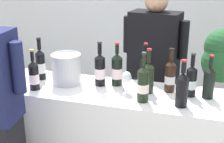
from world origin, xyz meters
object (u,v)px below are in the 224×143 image
object	(u,v)px
wine_bottle_4	(100,70)
wine_bottle_1	(117,70)
wine_bottle_10	(143,84)
person_server	(153,83)
wine_bottle_3	(191,81)
wine_bottle_0	(145,72)
wine_bottle_8	(34,75)
wine_bottle_5	(170,76)
wine_bottle_7	(148,76)
wine_bottle_6	(40,64)
wine_bottle_2	(182,88)
wine_bottle_9	(209,82)
wine_glass	(127,79)
ice_bucket	(66,69)

from	to	relation	value
wine_bottle_4	wine_bottle_1	bearing A→B (deg)	18.93
wine_bottle_10	person_server	world-z (taller)	person_server
wine_bottle_3	person_server	world-z (taller)	person_server
wine_bottle_0	wine_bottle_8	bearing A→B (deg)	-161.00
wine_bottle_5	wine_bottle_4	bearing A→B (deg)	-177.13
wine_bottle_5	wine_bottle_7	size ratio (longest dim) A/B	0.99
wine_bottle_6	wine_bottle_2	bearing A→B (deg)	-9.83
wine_bottle_9	wine_glass	distance (m)	0.58
wine_bottle_2	wine_bottle_10	bearing A→B (deg)	179.33
wine_bottle_3	wine_bottle_6	world-z (taller)	wine_bottle_6
wine_bottle_7	person_server	bearing A→B (deg)	94.72
ice_bucket	wine_bottle_1	bearing A→B (deg)	11.35
wine_bottle_1	wine_bottle_2	world-z (taller)	wine_bottle_1
ice_bucket	wine_glass	bearing A→B (deg)	-5.95
wine_bottle_1	wine_bottle_3	distance (m)	0.56
wine_bottle_5	person_server	distance (m)	0.57
ice_bucket	wine_bottle_0	bearing A→B (deg)	8.42
wine_bottle_4	wine_bottle_6	bearing A→B (deg)	-179.31
wine_bottle_5	person_server	world-z (taller)	person_server
wine_bottle_8	wine_bottle_4	bearing A→B (deg)	25.90
wine_bottle_9	wine_glass	bearing A→B (deg)	-172.69
wine_bottle_1	wine_bottle_3	xyz separation A→B (m)	(0.56, -0.06, -0.01)
wine_bottle_8	person_server	bearing A→B (deg)	42.24
wine_bottle_5	ice_bucket	world-z (taller)	wine_bottle_5
wine_bottle_6	wine_bottle_4	bearing A→B (deg)	0.69
wine_bottle_9	wine_glass	world-z (taller)	wine_bottle_9
wine_bottle_5	wine_bottle_2	bearing A→B (deg)	-65.78
wine_bottle_2	wine_bottle_4	size ratio (longest dim) A/B	0.92
wine_bottle_4	wine_bottle_7	xyz separation A→B (m)	(0.38, -0.03, -0.00)
wine_bottle_4	wine_bottle_3	bearing A→B (deg)	-1.17
wine_bottle_3	wine_bottle_10	xyz separation A→B (m)	(-0.31, -0.19, 0.01)
wine_bottle_8	wine_bottle_9	size ratio (longest dim) A/B	0.98
wine_bottle_6	ice_bucket	bearing A→B (deg)	-6.97
wine_bottle_8	wine_glass	distance (m)	0.69
wine_bottle_0	wine_bottle_6	bearing A→B (deg)	-175.94
wine_bottle_0	wine_bottle_2	world-z (taller)	wine_bottle_0
wine_bottle_2	wine_bottle_9	bearing A→B (deg)	48.21
wine_bottle_6	person_server	xyz separation A→B (m)	(0.84, 0.50, -0.26)
wine_bottle_0	wine_bottle_6	distance (m)	0.85
wine_bottle_3	wine_bottle_5	distance (m)	0.16
wine_bottle_7	ice_bucket	distance (m)	0.64
ice_bucket	person_server	size ratio (longest dim) A/B	0.15
wine_bottle_3	wine_bottle_8	size ratio (longest dim) A/B	1.04
wine_bottle_4	wine_bottle_8	size ratio (longest dim) A/B	1.13
wine_bottle_0	person_server	distance (m)	0.51
wine_bottle_9	wine_bottle_2	bearing A→B (deg)	-131.79
wine_bottle_7	person_server	size ratio (longest dim) A/B	0.20
person_server	wine_bottle_6	bearing A→B (deg)	-149.25
wine_bottle_8	wine_glass	world-z (taller)	wine_bottle_8
wine_bottle_3	wine_bottle_4	xyz separation A→B (m)	(-0.68, 0.01, 0.01)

